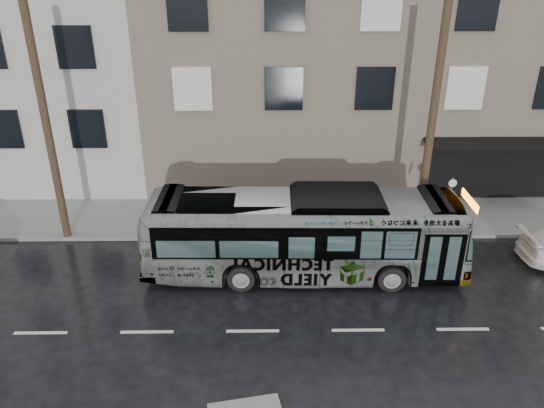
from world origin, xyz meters
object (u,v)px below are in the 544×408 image
at_px(utility_pole_rear, 47,127).
at_px(sign_post, 449,206).
at_px(bus, 304,234).
at_px(utility_pole_front, 432,125).

xyz_separation_m(utility_pole_rear, sign_post, (15.10, 0.00, -3.30)).
distance_m(utility_pole_rear, bus, 10.07).
relative_size(utility_pole_rear, sign_post, 3.75).
xyz_separation_m(utility_pole_front, bus, (-4.77, -2.55, -3.11)).
bearing_deg(bus, utility_pole_rear, 75.60).
bearing_deg(sign_post, utility_pole_rear, 180.00).
xyz_separation_m(utility_pole_front, sign_post, (1.10, 0.00, -3.30)).
distance_m(sign_post, bus, 6.41).
relative_size(utility_pole_front, utility_pole_rear, 1.00).
bearing_deg(sign_post, bus, -156.50).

